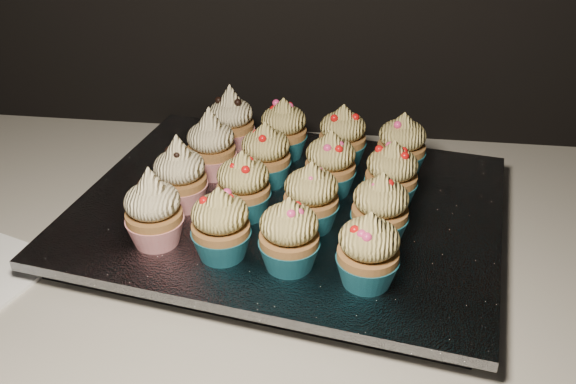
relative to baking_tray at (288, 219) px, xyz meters
name	(u,v)px	position (x,y,z in m)	size (l,w,h in m)	color
worktop	(224,251)	(-0.07, -0.03, -0.03)	(2.44, 0.64, 0.04)	beige
baking_tray	(288,219)	(0.00, 0.00, 0.00)	(0.46, 0.35, 0.02)	black
foil_lining	(288,207)	(0.00, 0.00, 0.02)	(0.50, 0.39, 0.01)	silver
cupcake_0	(154,211)	(-0.13, -0.10, 0.06)	(0.06, 0.06, 0.10)	red
cupcake_1	(221,225)	(-0.06, -0.11, 0.06)	(0.06, 0.06, 0.08)	#196478
cupcake_2	(289,236)	(0.02, -0.12, 0.06)	(0.06, 0.06, 0.08)	#196478
cupcake_3	(368,252)	(0.10, -0.14, 0.06)	(0.06, 0.06, 0.08)	#196478
cupcake_4	(180,176)	(-0.12, -0.02, 0.06)	(0.06, 0.06, 0.10)	red
cupcake_5	(243,187)	(-0.05, -0.03, 0.06)	(0.06, 0.06, 0.08)	#196478
cupcake_6	(311,198)	(0.03, -0.05, 0.06)	(0.06, 0.06, 0.08)	#196478
cupcake_7	(380,210)	(0.11, -0.06, 0.06)	(0.06, 0.06, 0.08)	#196478
cupcake_8	(211,146)	(-0.11, 0.06, 0.06)	(0.06, 0.06, 0.10)	red
cupcake_9	(266,156)	(-0.03, 0.05, 0.06)	(0.06, 0.06, 0.08)	#196478
cupcake_10	(330,165)	(0.05, 0.03, 0.06)	(0.06, 0.06, 0.08)	#196478
cupcake_11	(391,176)	(0.12, 0.02, 0.06)	(0.06, 0.06, 0.08)	#196478
cupcake_12	(231,122)	(-0.10, 0.13, 0.06)	(0.06, 0.06, 0.10)	red
cupcake_13	(284,130)	(-0.02, 0.12, 0.06)	(0.06, 0.06, 0.08)	#196478
cupcake_14	(342,137)	(0.06, 0.11, 0.06)	(0.06, 0.06, 0.08)	#196478
cupcake_15	(402,146)	(0.13, 0.10, 0.06)	(0.06, 0.06, 0.08)	#196478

